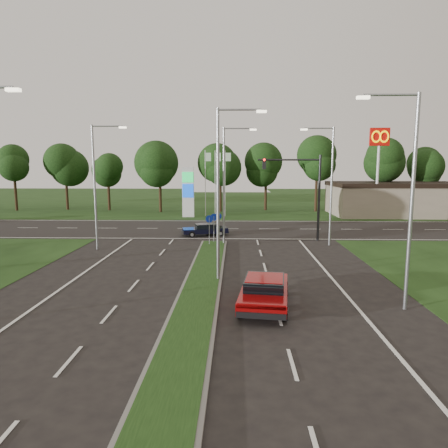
{
  "coord_description": "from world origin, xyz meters",
  "views": [
    {
      "loc": [
        1.73,
        -14.65,
        6.07
      ],
      "look_at": [
        0.93,
        12.13,
        2.2
      ],
      "focal_mm": 32.0,
      "sensor_mm": 36.0,
      "label": 1
    }
  ],
  "objects": [
    {
      "name": "streetlight_right_far",
      "position": [
        8.8,
        16.0,
        5.08
      ],
      "size": [
        2.53,
        0.22,
        9.0
      ],
      "rotation": [
        0.0,
        0.0,
        3.14
      ],
      "color": "gray",
      "rests_on": "ground"
    },
    {
      "name": "gas_pylon",
      "position": [
        -3.79,
        33.05,
        3.2
      ],
      "size": [
        5.8,
        1.26,
        8.0
      ],
      "color": "silver",
      "rests_on": "ground"
    },
    {
      "name": "commercial_building",
      "position": [
        22.0,
        36.0,
        2.0
      ],
      "size": [
        16.0,
        9.0,
        4.0
      ],
      "primitive_type": "cube",
      "color": "gray",
      "rests_on": "ground"
    },
    {
      "name": "mcdonalds_sign",
      "position": [
        18.0,
        31.97,
        7.99
      ],
      "size": [
        2.2,
        0.47,
        10.4
      ],
      "color": "silver",
      "rests_on": "ground"
    },
    {
      "name": "navy_sedan",
      "position": [
        -0.97,
        20.0,
        0.58
      ],
      "size": [
        4.17,
        2.48,
        1.07
      ],
      "rotation": [
        0.0,
        0.0,
        1.81
      ],
      "color": "black",
      "rests_on": "ground"
    },
    {
      "name": "streetlight_left_far",
      "position": [
        -8.3,
        14.0,
        5.08
      ],
      "size": [
        2.53,
        0.22,
        9.0
      ],
      "color": "gray",
      "rests_on": "ground"
    },
    {
      "name": "treeline_far",
      "position": [
        0.1,
        39.93,
        6.83
      ],
      "size": [
        6.0,
        6.0,
        9.9
      ],
      "color": "black",
      "rests_on": "ground"
    },
    {
      "name": "median_signs",
      "position": [
        0.0,
        16.4,
        1.71
      ],
      "size": [
        1.16,
        1.76,
        2.38
      ],
      "color": "gray",
      "rests_on": "ground"
    },
    {
      "name": "streetlight_median_near",
      "position": [
        1.0,
        6.0,
        5.08
      ],
      "size": [
        2.53,
        0.22,
        9.0
      ],
      "color": "gray",
      "rests_on": "ground"
    },
    {
      "name": "streetlight_right_near",
      "position": [
        8.8,
        2.0,
        5.08
      ],
      "size": [
        2.53,
        0.22,
        9.0
      ],
      "rotation": [
        0.0,
        0.0,
        3.14
      ],
      "color": "gray",
      "rests_on": "ground"
    },
    {
      "name": "streetlight_median_far",
      "position": [
        1.0,
        16.0,
        5.08
      ],
      "size": [
        2.53,
        0.22,
        9.0
      ],
      "color": "gray",
      "rests_on": "ground"
    },
    {
      "name": "traffic_signal",
      "position": [
        7.19,
        18.0,
        4.65
      ],
      "size": [
        5.1,
        0.42,
        7.0
      ],
      "color": "black",
      "rests_on": "ground"
    },
    {
      "name": "cross_road",
      "position": [
        0.0,
        24.0,
        0.0
      ],
      "size": [
        160.0,
        12.0,
        0.02
      ],
      "primitive_type": "cube",
      "color": "black",
      "rests_on": "ground"
    },
    {
      "name": "ground",
      "position": [
        0.0,
        0.0,
        0.0
      ],
      "size": [
        160.0,
        160.0,
        0.0
      ],
      "primitive_type": "plane",
      "color": "black",
      "rests_on": "ground"
    },
    {
      "name": "median_kerb",
      "position": [
        0.0,
        4.0,
        0.06
      ],
      "size": [
        2.0,
        26.0,
        0.12
      ],
      "primitive_type": "cube",
      "color": "slate",
      "rests_on": "ground"
    },
    {
      "name": "verge_far",
      "position": [
        0.0,
        55.0,
        0.0
      ],
      "size": [
        160.0,
        50.0,
        0.02
      ],
      "primitive_type": "cube",
      "color": "#193210",
      "rests_on": "ground"
    },
    {
      "name": "red_sedan",
      "position": [
        3.0,
        2.22,
        0.71
      ],
      "size": [
        2.55,
        5.0,
        1.32
      ],
      "rotation": [
        0.0,
        0.0,
        -0.13
      ],
      "color": "#8C0708",
      "rests_on": "ground"
    }
  ]
}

